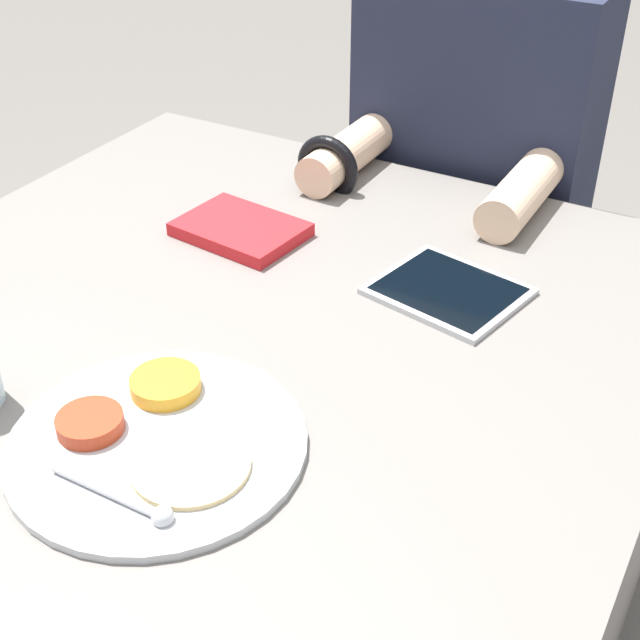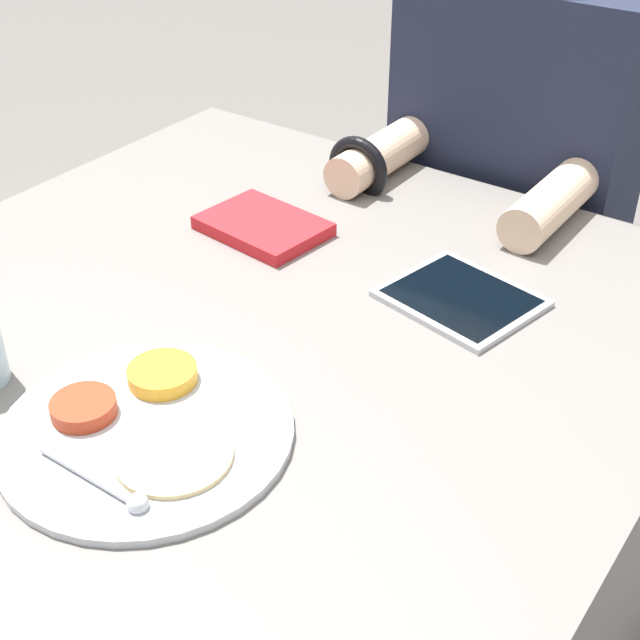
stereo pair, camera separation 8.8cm
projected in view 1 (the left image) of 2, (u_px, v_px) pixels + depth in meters
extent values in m
cube|color=slate|center=(251.00, 518.00, 1.34)|extent=(1.06, 1.08, 0.72)
cylinder|color=#B7BABF|center=(158.00, 443.00, 0.94)|extent=(0.32, 0.32, 0.01)
cylinder|color=gold|center=(165.00, 384.00, 1.00)|extent=(0.08, 0.08, 0.02)
cylinder|color=#A83319|center=(90.00, 423.00, 0.95)|extent=(0.07, 0.07, 0.02)
cylinder|color=#DBBC7F|center=(191.00, 465.00, 0.90)|extent=(0.12, 0.12, 0.01)
cylinder|color=#B7BABF|center=(107.00, 491.00, 0.87)|extent=(0.14, 0.01, 0.01)
sphere|color=#B7BABF|center=(163.00, 517.00, 0.84)|extent=(0.02, 0.02, 0.02)
cube|color=silver|center=(241.00, 233.00, 1.33)|extent=(0.19, 0.15, 0.01)
cube|color=red|center=(241.00, 229.00, 1.32)|extent=(0.19, 0.15, 0.02)
cube|color=#B7B7BC|center=(448.00, 291.00, 1.19)|extent=(0.21, 0.19, 0.01)
cube|color=black|center=(448.00, 288.00, 1.19)|extent=(0.19, 0.17, 0.00)
cube|color=black|center=(452.00, 370.00, 1.88)|extent=(0.37, 0.22, 0.44)
cube|color=#1E2338|center=(475.00, 143.00, 1.59)|extent=(0.41, 0.20, 0.58)
cylinder|color=beige|center=(348.00, 152.00, 1.50)|extent=(0.07, 0.24, 0.07)
cylinder|color=beige|center=(523.00, 192.00, 1.37)|extent=(0.07, 0.24, 0.07)
torus|color=black|center=(327.00, 168.00, 1.45)|extent=(0.11, 0.02, 0.11)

